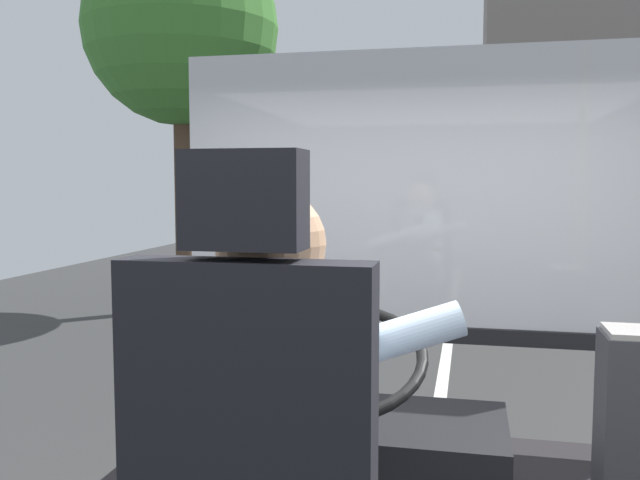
# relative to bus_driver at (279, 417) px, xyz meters

# --- Properties ---
(ground) EXTENTS (18.00, 44.00, 0.06)m
(ground) POSITION_rel_bus_driver_xyz_m (0.16, 9.25, -1.50)
(ground) COLOR #303030
(bus_driver) EXTENTS (0.81, 0.63, 0.79)m
(bus_driver) POSITION_rel_bus_driver_xyz_m (0.00, 0.00, 0.00)
(bus_driver) COLOR #282833
(bus_driver) RESTS_ON driver_seat
(steering_console) EXTENTS (1.10, 1.01, 0.87)m
(steering_console) POSITION_rel_bus_driver_xyz_m (0.00, 1.07, -0.55)
(steering_console) COLOR black
(steering_console) RESTS_ON bus_floor
(fare_box) EXTENTS (0.24, 0.24, 0.77)m
(fare_box) POSITION_rel_bus_driver_xyz_m (0.99, 1.16, -0.39)
(fare_box) COLOR #333338
(fare_box) RESTS_ON bus_floor
(windshield_panel) EXTENTS (2.50, 0.08, 1.48)m
(windshield_panel) POSITION_rel_bus_driver_xyz_m (0.16, 2.07, 0.27)
(windshield_panel) COLOR silver
(street_tree) EXTENTS (2.91, 2.91, 5.74)m
(street_tree) POSITION_rel_bus_driver_xyz_m (-3.90, 8.31, 2.78)
(street_tree) COLOR #4C3828
(street_tree) RESTS_ON ground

